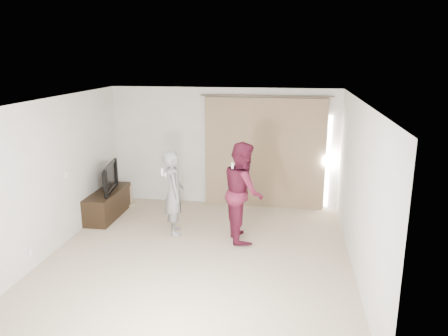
{
  "coord_description": "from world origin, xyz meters",
  "views": [
    {
      "loc": [
        1.44,
        -6.57,
        3.29
      ],
      "look_at": [
        0.24,
        1.2,
        1.23
      ],
      "focal_mm": 35.0,
      "sensor_mm": 36.0,
      "label": 1
    }
  ],
  "objects": [
    {
      "name": "tv",
      "position": [
        -2.27,
        1.55,
        0.84
      ],
      "size": [
        0.31,
        1.03,
        0.59
      ],
      "primitive_type": "imported",
      "rotation": [
        0.0,
        0.0,
        1.74
      ],
      "color": "black",
      "rests_on": "tv_console"
    },
    {
      "name": "curtain",
      "position": [
        0.91,
        2.68,
        1.2
      ],
      "size": [
        2.8,
        0.11,
        2.46
      ],
      "color": "#8C7456",
      "rests_on": "ground"
    },
    {
      "name": "wall_back",
      "position": [
        0.0,
        2.75,
        1.3
      ],
      "size": [
        5.0,
        0.04,
        2.6
      ],
      "primitive_type": "cube",
      "color": "silver",
      "rests_on": "ground"
    },
    {
      "name": "person_man",
      "position": [
        -0.65,
        0.91,
        0.79
      ],
      "size": [
        0.54,
        0.67,
        1.59
      ],
      "color": "gray",
      "rests_on": "ground"
    },
    {
      "name": "scratching_post",
      "position": [
        -2.1,
        2.24,
        0.19
      ],
      "size": [
        0.35,
        0.35,
        0.47
      ],
      "color": "tan",
      "rests_on": "ground"
    },
    {
      "name": "tv_console",
      "position": [
        -2.27,
        1.55,
        0.27
      ],
      "size": [
        0.49,
        1.42,
        0.55
      ],
      "primitive_type": "cube",
      "color": "black",
      "rests_on": "ground"
    },
    {
      "name": "person_woman",
      "position": [
        0.64,
        0.86,
        0.9
      ],
      "size": [
        0.91,
        1.04,
        1.81
      ],
      "color": "#5A162C",
      "rests_on": "ground"
    },
    {
      "name": "floor",
      "position": [
        0.0,
        0.0,
        0.0
      ],
      "size": [
        5.5,
        5.5,
        0.0
      ],
      "primitive_type": "plane",
      "color": "#C4B093",
      "rests_on": "ground"
    },
    {
      "name": "ceiling",
      "position": [
        0.0,
        0.0,
        2.6
      ],
      "size": [
        5.0,
        5.5,
        0.01
      ],
      "primitive_type": "cube",
      "color": "silver",
      "rests_on": "wall_back"
    },
    {
      "name": "wall_left",
      "position": [
        -2.5,
        -0.0,
        1.3
      ],
      "size": [
        0.04,
        5.5,
        2.6
      ],
      "color": "silver",
      "rests_on": "ground"
    }
  ]
}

